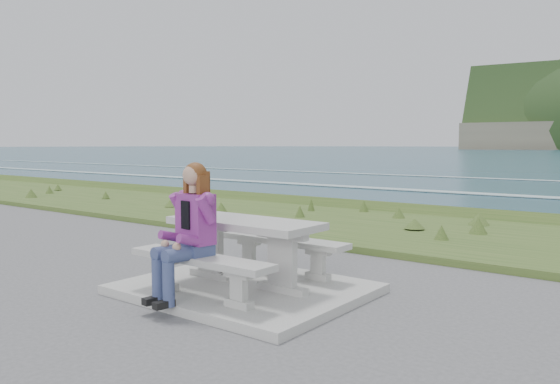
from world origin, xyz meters
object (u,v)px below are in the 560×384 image
Objects in this scene: picnic_table at (244,234)px; bench_seaward at (282,245)px; seated_woman at (184,250)px; bench_landward at (200,265)px.

bench_seaward is (0.00, 0.70, -0.23)m from picnic_table.
picnic_table is at bearing 90.84° from seated_woman.
seated_woman reaches higher than bench_seaward.
seated_woman is (-0.10, -0.13, 0.17)m from bench_landward.
bench_landward is (0.00, -0.70, -0.23)m from picnic_table.
bench_landward is 1.40m from bench_seaward.
seated_woman is at bearing -96.54° from picnic_table.
picnic_table is 0.74m from bench_seaward.
picnic_table is 1.00× the size of bench_landward.
seated_woman reaches higher than bench_landward.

